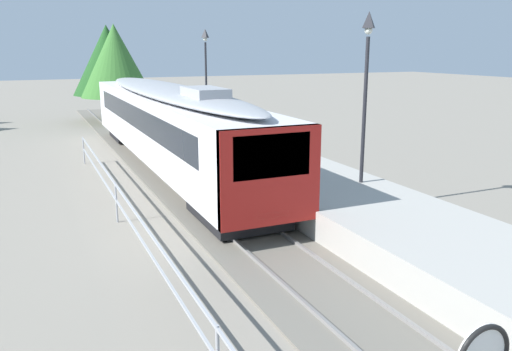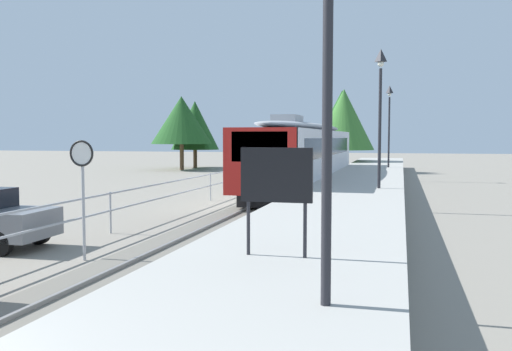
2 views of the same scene
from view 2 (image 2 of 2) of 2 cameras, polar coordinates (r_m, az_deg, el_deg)
name	(u,v)px [view 2 (image 2 of 2)]	position (r m, az deg, el deg)	size (l,w,h in m)	color
ground_plane	(224,198)	(26.33, -3.33, -2.35)	(160.00, 160.00, 0.00)	gray
track_rails	(286,199)	(25.56, 3.09, -2.46)	(3.20, 60.00, 0.14)	#6B665B
commuter_train	(306,151)	(30.65, 5.10, 2.55)	(2.82, 20.80, 3.74)	silver
station_platform	(358,192)	(25.08, 10.39, -1.69)	(3.90, 60.00, 0.90)	#A8A59E
platform_lamp_mid_platform	(380,92)	(22.13, 12.58, 8.37)	(0.34, 0.34, 5.35)	#232328
platform_lamp_far_end	(389,111)	(37.71, 13.46, 6.47)	(0.34, 0.34, 5.35)	#232328
platform_notice_board	(276,179)	(9.17, 2.10, -0.34)	(1.20, 0.08, 1.80)	#232328
speed_limit_sign	(82,170)	(13.47, -17.33, 0.57)	(0.61, 0.10, 2.81)	#9EA0A5
carpark_fence	(110,203)	(17.20, -14.66, -2.75)	(0.06, 36.06, 1.25)	#9EA0A5
tree_behind_carpark	(195,125)	(52.87, -6.25, 5.11)	(4.50, 4.50, 6.27)	brown
tree_behind_station_far	(342,120)	(47.62, 8.76, 5.65)	(5.08, 5.08, 6.80)	brown
tree_distant_left	(182,120)	(49.74, -7.62, 5.62)	(5.36, 5.36, 6.49)	brown
tree_distant_centre	(344,119)	(46.21, 8.95, 5.67)	(4.95, 4.95, 6.81)	brown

